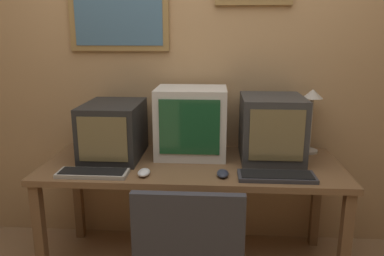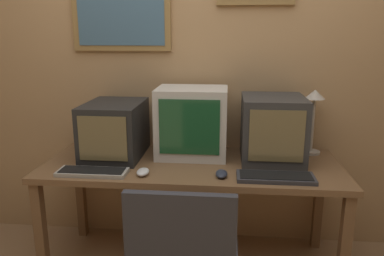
# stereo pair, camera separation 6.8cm
# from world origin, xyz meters

# --- Properties ---
(wall_back) EXTENTS (8.00, 0.08, 2.60)m
(wall_back) POSITION_xyz_m (-0.00, 1.32, 1.31)
(wall_back) COLOR tan
(wall_back) RESTS_ON ground_plane
(desk) EXTENTS (1.80, 0.70, 0.70)m
(desk) POSITION_xyz_m (0.00, 0.90, 0.63)
(desk) COLOR brown
(desk) RESTS_ON ground_plane
(monitor_left) EXTENTS (0.35, 0.48, 0.35)m
(monitor_left) POSITION_xyz_m (-0.50, 1.00, 0.88)
(monitor_left) COLOR black
(monitor_left) RESTS_ON desk
(monitor_center) EXTENTS (0.44, 0.36, 0.44)m
(monitor_center) POSITION_xyz_m (-0.01, 1.06, 0.92)
(monitor_center) COLOR beige
(monitor_center) RESTS_ON desk
(monitor_right) EXTENTS (0.38, 0.43, 0.39)m
(monitor_right) POSITION_xyz_m (0.49, 1.03, 0.90)
(monitor_right) COLOR #333333
(monitor_right) RESTS_ON desk
(keyboard_main) EXTENTS (0.39, 0.14, 0.03)m
(keyboard_main) POSITION_xyz_m (-0.54, 0.66, 0.72)
(keyboard_main) COLOR #A8A399
(keyboard_main) RESTS_ON desk
(keyboard_side) EXTENTS (0.42, 0.16, 0.03)m
(keyboard_side) POSITION_xyz_m (0.48, 0.68, 0.72)
(keyboard_side) COLOR #333338
(keyboard_side) RESTS_ON desk
(mouse_near_keyboard) EXTENTS (0.07, 0.11, 0.04)m
(mouse_near_keyboard) POSITION_xyz_m (-0.25, 0.68, 0.72)
(mouse_near_keyboard) COLOR silver
(mouse_near_keyboard) RESTS_ON desk
(mouse_far_corner) EXTENTS (0.07, 0.11, 0.03)m
(mouse_far_corner) POSITION_xyz_m (0.18, 0.69, 0.72)
(mouse_far_corner) COLOR #282D3D
(mouse_far_corner) RESTS_ON desk
(desk_clock) EXTENTS (0.11, 0.07, 0.11)m
(desk_clock) POSITION_xyz_m (-0.76, 1.15, 0.76)
(desk_clock) COLOR black
(desk_clock) RESTS_ON desk
(desk_lamp) EXTENTS (0.13, 0.13, 0.42)m
(desk_lamp) POSITION_xyz_m (0.76, 1.17, 1.01)
(desk_lamp) COLOR #B2A899
(desk_lamp) RESTS_ON desk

